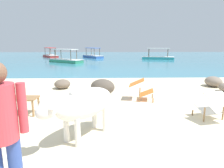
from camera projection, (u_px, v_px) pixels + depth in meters
The scene contains 15 objects.
sand_beach at pixel (131, 148), 3.41m from camera, with size 18.00×14.00×0.04m, color beige.
water_surface at pixel (110, 58), 24.94m from camera, with size 60.00×36.00×0.03m, color teal.
cow at pixel (84, 104), 3.65m from camera, with size 1.38×1.63×1.01m.
low_bench_table at pixel (22, 100), 4.94m from camera, with size 0.78×0.48×0.44m.
bottle at pixel (21, 92), 4.99m from camera, with size 0.07×0.07×0.30m.
deck_chair_near at pixel (213, 104), 4.55m from camera, with size 0.68×0.86×0.68m.
deck_chair_far at pixel (142, 88), 6.21m from camera, with size 0.85×0.67×0.68m.
person_standing at pixel (1, 129), 1.94m from camera, with size 0.49×0.32×1.62m.
shore_rock_large at pixel (103, 87), 6.87m from camera, with size 0.86×0.61×0.56m, color brown.
shore_rock_small at pixel (62, 84), 7.83m from camera, with size 0.65×0.62×0.37m, color #6B5B4C.
shore_rock_flat at pixel (213, 81), 8.19m from camera, with size 0.78×0.66×0.43m, color gray.
boat_green at pixel (66, 60), 18.94m from camera, with size 3.67×3.06×1.29m.
boat_teal at pixel (158, 57), 22.80m from camera, with size 3.85×2.11×1.29m.
boat_red at pixel (50, 55), 26.33m from camera, with size 2.91×3.73×1.29m.
boat_blue at pixel (93, 56), 25.28m from camera, with size 2.98×3.71×1.29m.
Camera 1 is at (-0.42, -3.10, 1.82)m, focal length 31.19 mm.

